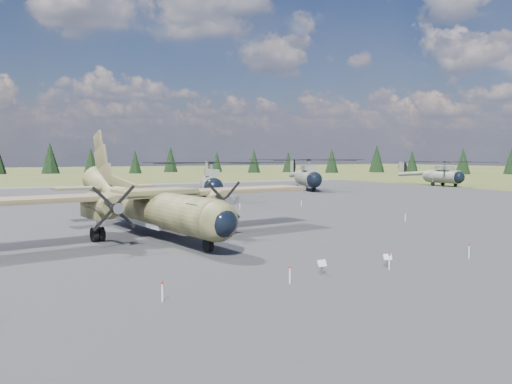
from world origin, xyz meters
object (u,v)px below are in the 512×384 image
transport_plane (150,202)px  helicopter_near (211,173)px  helicopter_far (443,168)px  helicopter_mid (308,168)px

transport_plane → helicopter_near: transport_plane is taller
transport_plane → helicopter_far: size_ratio=1.17×
helicopter_near → helicopter_far: 52.43m
helicopter_mid → helicopter_far: 30.12m
transport_plane → helicopter_near: size_ratio=1.03×
helicopter_near → helicopter_far: helicopter_near is taller
helicopter_near → helicopter_mid: (21.81, 9.77, 0.16)m
helicopter_near → helicopter_far: bearing=27.8°
helicopter_mid → helicopter_far: (30.05, -2.06, -0.37)m
helicopter_near → helicopter_mid: 23.90m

